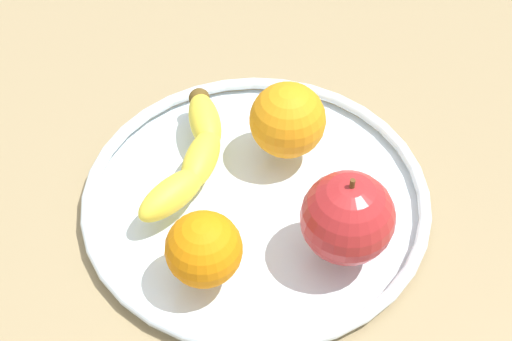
{
  "coord_description": "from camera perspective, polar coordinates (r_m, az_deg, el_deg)",
  "views": [
    {
      "loc": [
        -43.64,
        -17.15,
        57.45
      ],
      "look_at": [
        0.0,
        0.0,
        4.8
      ],
      "focal_mm": 54.67,
      "sensor_mm": 36.0,
      "label": 1
    }
  ],
  "objects": [
    {
      "name": "orange_back_right",
      "position": [
        0.74,
        2.33,
        3.71
      ],
      "size": [
        7.36,
        7.36,
        7.36
      ],
      "primitive_type": "sphere",
      "color": "orange",
      "rests_on": "fruit_bowl"
    },
    {
      "name": "orange_front_right",
      "position": [
        0.65,
        -3.84,
        -5.76
      ],
      "size": [
        6.53,
        6.53,
        6.53
      ],
      "primitive_type": "sphere",
      "color": "orange",
      "rests_on": "fruit_bowl"
    },
    {
      "name": "apple",
      "position": [
        0.66,
        6.71,
        -3.47
      ],
      "size": [
        8.12,
        8.12,
        8.92
      ],
      "color": "#AB2425",
      "rests_on": "fruit_bowl"
    },
    {
      "name": "fruit_bowl",
      "position": [
        0.73,
        0.0,
        -2.02
      ],
      "size": [
        32.78,
        32.78,
        1.8
      ],
      "color": "silver",
      "rests_on": "ground_plane"
    },
    {
      "name": "banana",
      "position": [
        0.74,
        -4.62,
        1.16
      ],
      "size": [
        18.11,
        7.21,
        3.05
      ],
      "rotation": [
        0.0,
        0.0,
        0.11
      ],
      "color": "yellow",
      "rests_on": "fruit_bowl"
    },
    {
      "name": "ground_plane",
      "position": [
        0.76,
        0.0,
        -3.42
      ],
      "size": [
        163.11,
        163.11,
        4.0
      ],
      "primitive_type": "cube",
      "color": "#958059"
    }
  ]
}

